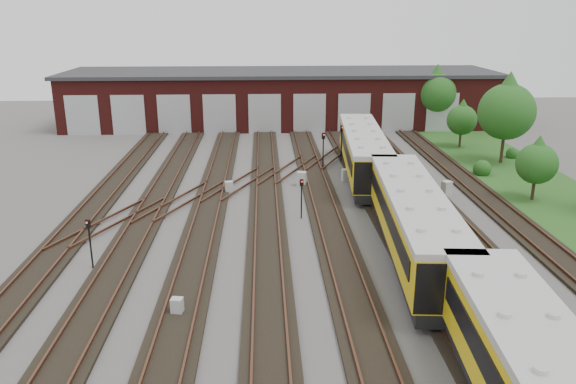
{
  "coord_description": "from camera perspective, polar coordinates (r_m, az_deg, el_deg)",
  "views": [
    {
      "loc": [
        -2.14,
        -28.09,
        13.0
      ],
      "look_at": [
        -0.63,
        6.12,
        2.0
      ],
      "focal_mm": 35.0,
      "sensor_mm": 36.0,
      "label": 1
    }
  ],
  "objects": [
    {
      "name": "tree_3",
      "position": [
        43.56,
        24.01,
        3.09
      ],
      "size": [
        2.9,
        2.9,
        4.8
      ],
      "color": "#2F2215",
      "rests_on": "ground"
    },
    {
      "name": "ground",
      "position": [
        31.03,
        1.68,
        -6.97
      ],
      "size": [
        120.0,
        120.0,
        0.0
      ],
      "primitive_type": "plane",
      "color": "#454340",
      "rests_on": "ground"
    },
    {
      "name": "relay_cabinet_4",
      "position": [
        43.14,
        15.81,
        0.35
      ],
      "size": [
        0.84,
        0.78,
        1.11
      ],
      "primitive_type": "cube",
      "rotation": [
        0.0,
        0.0,
        0.43
      ],
      "color": "#B0B3B5",
      "rests_on": "ground"
    },
    {
      "name": "tree_2",
      "position": [
        53.26,
        21.4,
        8.23
      ],
      "size": [
        4.93,
        4.93,
        8.18
      ],
      "color": "#2F2215",
      "rests_on": "ground"
    },
    {
      "name": "bush_2",
      "position": [
        56.42,
        21.84,
        3.8
      ],
      "size": [
        1.16,
        1.16,
        1.16
      ],
      "primitive_type": "sphere",
      "color": "#1F4B15",
      "rests_on": "ground"
    },
    {
      "name": "bush_1",
      "position": [
        49.55,
        19.14,
        2.49
      ],
      "size": [
        1.49,
        1.49,
        1.49
      ],
      "primitive_type": "sphere",
      "color": "#1F4B15",
      "rests_on": "ground"
    },
    {
      "name": "tree_1",
      "position": [
        58.66,
        17.28,
        7.34
      ],
      "size": [
        2.96,
        2.96,
        4.9
      ],
      "color": "#2F2215",
      "rests_on": "ground"
    },
    {
      "name": "tree_0",
      "position": [
        66.56,
        14.83,
        10.19
      ],
      "size": [
        4.54,
        4.54,
        7.53
      ],
      "color": "#2F2215",
      "rests_on": "ground"
    },
    {
      "name": "signal_mast_1",
      "position": [
        36.57,
        1.38,
        -0.15
      ],
      "size": [
        0.25,
        0.23,
        2.69
      ],
      "rotation": [
        0.0,
        0.0,
        0.24
      ],
      "color": "black",
      "rests_on": "ground"
    },
    {
      "name": "relay_cabinet_0",
      "position": [
        26.09,
        -11.2,
        -11.38
      ],
      "size": [
        0.57,
        0.5,
        0.85
      ],
      "primitive_type": "cube",
      "rotation": [
        0.0,
        0.0,
        -0.16
      ],
      "color": "#B0B3B5",
      "rests_on": "ground"
    },
    {
      "name": "relay_cabinet_3",
      "position": [
        45.48,
        5.85,
        1.74
      ],
      "size": [
        0.67,
        0.6,
        0.96
      ],
      "primitive_type": "cube",
      "rotation": [
        0.0,
        0.0,
        0.22
      ],
      "color": "#B0B3B5",
      "rests_on": "ground"
    },
    {
      "name": "relay_cabinet_1",
      "position": [
        42.28,
        -6.01,
        0.46
      ],
      "size": [
        0.65,
        0.58,
        0.94
      ],
      "primitive_type": "cube",
      "rotation": [
        0.0,
        0.0,
        0.23
      ],
      "color": "#B0B3B5",
      "rests_on": "ground"
    },
    {
      "name": "metro_train",
      "position": [
        31.6,
        12.59,
        -2.85
      ],
      "size": [
        4.28,
        48.79,
        3.43
      ],
      "rotation": [
        0.0,
        0.0,
        -0.08
      ],
      "color": "black",
      "rests_on": "ground"
    },
    {
      "name": "track_network",
      "position": [
        31.51,
        1.3,
        -6.35
      ],
      "size": [
        30.4,
        70.0,
        0.33
      ],
      "color": "black",
      "rests_on": "ground"
    },
    {
      "name": "signal_mast_0",
      "position": [
        31.23,
        -19.51,
        -4.36
      ],
      "size": [
        0.26,
        0.25,
        2.75
      ],
      "rotation": [
        0.0,
        0.0,
        -0.39
      ],
      "color": "black",
      "rests_on": "ground"
    },
    {
      "name": "grass_verge",
      "position": [
        45.46,
        25.32,
        -0.54
      ],
      "size": [
        8.0,
        55.0,
        0.05
      ],
      "primitive_type": "cube",
      "color": "#234C19",
      "rests_on": "ground"
    },
    {
      "name": "signal_mast_3",
      "position": [
        48.08,
        3.6,
        4.66
      ],
      "size": [
        0.31,
        0.3,
        3.26
      ],
      "rotation": [
        0.0,
        0.0,
        0.43
      ],
      "color": "black",
      "rests_on": "ground"
    },
    {
      "name": "relay_cabinet_2",
      "position": [
        43.84,
        1.4,
        1.33
      ],
      "size": [
        0.82,
        0.74,
        1.15
      ],
      "primitive_type": "cube",
      "rotation": [
        0.0,
        0.0,
        -0.28
      ],
      "color": "#B0B3B5",
      "rests_on": "ground"
    },
    {
      "name": "maintenance_shed",
      "position": [
        68.8,
        -0.74,
        9.62
      ],
      "size": [
        51.0,
        12.5,
        6.35
      ],
      "color": "#4C1513",
      "rests_on": "ground"
    },
    {
      "name": "signal_mast_2",
      "position": [
        50.65,
        5.47,
        5.38
      ],
      "size": [
        0.31,
        0.29,
        3.39
      ],
      "rotation": [
        0.0,
        0.0,
        0.27
      ],
      "color": "black",
      "rests_on": "ground"
    }
  ]
}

